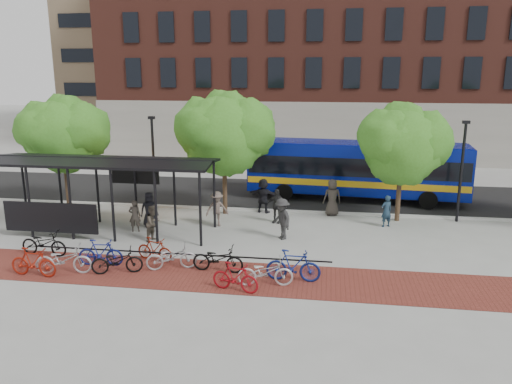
# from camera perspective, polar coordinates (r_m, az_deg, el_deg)

# --- Properties ---
(ground) EXTENTS (160.00, 160.00, 0.00)m
(ground) POSITION_cam_1_polar(r_m,az_deg,el_deg) (23.40, 2.02, -4.99)
(ground) COLOR #9E9E99
(ground) RESTS_ON ground
(asphalt_street) EXTENTS (160.00, 8.00, 0.01)m
(asphalt_street) POSITION_cam_1_polar(r_m,az_deg,el_deg) (31.05, 3.68, -0.27)
(asphalt_street) COLOR black
(asphalt_street) RESTS_ON ground
(curb) EXTENTS (160.00, 0.25, 0.12)m
(curb) POSITION_cam_1_polar(r_m,az_deg,el_deg) (27.18, 2.97, -2.18)
(curb) COLOR #B7B7B2
(curb) RESTS_ON ground
(brick_strip) EXTENTS (24.00, 3.00, 0.01)m
(brick_strip) POSITION_cam_1_polar(r_m,az_deg,el_deg) (19.13, -5.74, -9.45)
(brick_strip) COLOR maroon
(brick_strip) RESTS_ON ground
(bike_rack_rail) EXTENTS (12.00, 0.05, 0.95)m
(bike_rack_rail) POSITION_cam_1_polar(r_m,az_deg,el_deg) (20.26, -8.72, -8.19)
(bike_rack_rail) COLOR black
(bike_rack_rail) RESTS_ON ground
(building_brick) EXTENTS (55.00, 14.00, 20.00)m
(building_brick) POSITION_cam_1_polar(r_m,az_deg,el_deg) (48.68, 18.08, 16.05)
(building_brick) COLOR brown
(building_brick) RESTS_ON ground
(building_tower) EXTENTS (22.00, 22.00, 30.00)m
(building_tower) POSITION_cam_1_polar(r_m,az_deg,el_deg) (65.13, -8.62, 20.23)
(building_tower) COLOR #7A664C
(building_tower) RESTS_ON ground
(bus_shelter) EXTENTS (10.60, 3.07, 3.60)m
(bus_shelter) POSITION_cam_1_polar(r_m,az_deg,el_deg) (24.42, -17.40, 2.46)
(bus_shelter) COLOR black
(bus_shelter) RESTS_ON ground
(tree_a) EXTENTS (4.90, 4.00, 6.18)m
(tree_a) POSITION_cam_1_polar(r_m,az_deg,el_deg) (29.32, -21.05, 6.44)
(tree_a) COLOR #382619
(tree_a) RESTS_ON ground
(tree_b) EXTENTS (5.15, 4.20, 6.47)m
(tree_b) POSITION_cam_1_polar(r_m,az_deg,el_deg) (26.11, -3.45, 7.01)
(tree_b) COLOR #382619
(tree_b) RESTS_ON ground
(tree_c) EXTENTS (4.66, 3.80, 5.92)m
(tree_c) POSITION_cam_1_polar(r_m,az_deg,el_deg) (25.87, 16.55, 5.50)
(tree_c) COLOR #382619
(tree_c) RESTS_ON ground
(lamp_post_left) EXTENTS (0.35, 0.20, 5.12)m
(lamp_post_left) POSITION_cam_1_polar(r_m,az_deg,el_deg) (27.72, -11.63, 3.57)
(lamp_post_left) COLOR black
(lamp_post_left) RESTS_ON ground
(lamp_post_right) EXTENTS (0.35, 0.20, 5.12)m
(lamp_post_right) POSITION_cam_1_polar(r_m,az_deg,el_deg) (26.88, 22.44, 2.49)
(lamp_post_right) COLOR black
(lamp_post_right) RESTS_ON ground
(bus) EXTENTS (12.80, 3.81, 3.41)m
(bus) POSITION_cam_1_polar(r_m,az_deg,el_deg) (30.04, 11.36, 2.83)
(bus) COLOR navy
(bus) RESTS_ON ground
(bike_0) EXTENTS (2.09, 0.85, 1.07)m
(bike_0) POSITION_cam_1_polar(r_m,az_deg,el_deg) (22.58, -23.08, -5.39)
(bike_0) COLOR black
(bike_0) RESTS_ON ground
(bike_1) EXTENTS (1.90, 0.65, 1.12)m
(bike_1) POSITION_cam_1_polar(r_m,az_deg,el_deg) (20.52, -24.12, -7.33)
(bike_1) COLOR maroon
(bike_1) RESTS_ON ground
(bike_2) EXTENTS (2.22, 1.11, 1.11)m
(bike_2) POSITION_cam_1_polar(r_m,az_deg,el_deg) (20.34, -21.13, -7.23)
(bike_2) COLOR #ADADB0
(bike_2) RESTS_ON ground
(bike_3) EXTENTS (1.83, 0.65, 1.08)m
(bike_3) POSITION_cam_1_polar(r_m,az_deg,el_deg) (20.66, -17.34, -6.64)
(bike_3) COLOR navy
(bike_3) RESTS_ON ground
(bike_4) EXTENTS (2.02, 1.21, 1.00)m
(bike_4) POSITION_cam_1_polar(r_m,az_deg,el_deg) (19.74, -15.60, -7.60)
(bike_4) COLOR black
(bike_4) RESTS_ON ground
(bike_5) EXTENTS (1.67, 0.85, 0.97)m
(bike_5) POSITION_cam_1_polar(r_m,az_deg,el_deg) (20.68, -11.51, -6.42)
(bike_5) COLOR maroon
(bike_5) RESTS_ON ground
(bike_6) EXTENTS (2.07, 1.28, 1.03)m
(bike_6) POSITION_cam_1_polar(r_m,az_deg,el_deg) (19.67, -9.64, -7.31)
(bike_6) COLOR #9E9EA1
(bike_6) RESTS_ON ground
(bike_8) EXTENTS (2.04, 0.83, 1.05)m
(bike_8) POSITION_cam_1_polar(r_m,az_deg,el_deg) (19.22, -4.38, -7.62)
(bike_8) COLOR black
(bike_8) RESTS_ON ground
(bike_9) EXTENTS (1.82, 0.92, 1.05)m
(bike_9) POSITION_cam_1_polar(r_m,az_deg,el_deg) (17.58, -2.39, -9.70)
(bike_9) COLOR maroon
(bike_9) RESTS_ON ground
(bike_10) EXTENTS (2.08, 0.99, 1.05)m
(bike_10) POSITION_cam_1_polar(r_m,az_deg,el_deg) (17.99, 1.07, -9.13)
(bike_10) COLOR #BDBEC0
(bike_10) RESTS_ON ground
(bike_11) EXTENTS (2.02, 0.62, 1.20)m
(bike_11) POSITION_cam_1_polar(r_m,az_deg,el_deg) (18.38, 4.29, -8.39)
(bike_11) COLOR navy
(bike_11) RESTS_ON ground
(pedestrian_0) EXTENTS (1.01, 0.87, 1.74)m
(pedestrian_0) POSITION_cam_1_polar(r_m,az_deg,el_deg) (25.02, -12.09, -1.96)
(pedestrian_0) COLOR black
(pedestrian_0) RESTS_ON ground
(pedestrian_1) EXTENTS (0.64, 0.49, 1.55)m
(pedestrian_1) POSITION_cam_1_polar(r_m,az_deg,el_deg) (24.42, -13.68, -2.67)
(pedestrian_1) COLOR #413A34
(pedestrian_1) RESTS_ON ground
(pedestrian_3) EXTENTS (1.31, 1.08, 1.76)m
(pedestrian_3) POSITION_cam_1_polar(r_m,az_deg,el_deg) (24.60, -4.49, -1.94)
(pedestrian_3) COLOR brown
(pedestrian_3) RESTS_ON ground
(pedestrian_4) EXTENTS (1.08, 0.58, 1.75)m
(pedestrian_4) POSITION_cam_1_polar(r_m,az_deg,el_deg) (25.09, 2.38, -1.60)
(pedestrian_4) COLOR black
(pedestrian_4) RESTS_ON ground
(pedestrian_5) EXTENTS (1.82, 0.94, 1.87)m
(pedestrian_5) POSITION_cam_1_polar(r_m,az_deg,el_deg) (26.87, 0.85, -0.41)
(pedestrian_5) COLOR black
(pedestrian_5) RESTS_ON ground
(pedestrian_6) EXTENTS (1.08, 0.84, 1.95)m
(pedestrian_6) POSITION_cam_1_polar(r_m,az_deg,el_deg) (26.64, 8.70, -0.61)
(pedestrian_6) COLOR #36302B
(pedestrian_6) RESTS_ON ground
(pedestrian_7) EXTENTS (0.69, 0.60, 1.59)m
(pedestrian_7) POSITION_cam_1_polar(r_m,az_deg,el_deg) (25.29, 14.68, -2.12)
(pedestrian_7) COLOR #1C3042
(pedestrian_7) RESTS_ON ground
(pedestrian_8) EXTENTS (0.86, 0.96, 1.64)m
(pedestrian_8) POSITION_cam_1_polar(r_m,az_deg,el_deg) (22.93, -11.67, -3.52)
(pedestrian_8) COLOR #4E463A
(pedestrian_8) RESTS_ON ground
(pedestrian_9) EXTENTS (1.28, 1.41, 1.90)m
(pedestrian_9) POSITION_cam_1_polar(r_m,az_deg,el_deg) (22.69, 3.00, -3.09)
(pedestrian_9) COLOR #2B2B2B
(pedestrian_9) RESTS_ON ground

